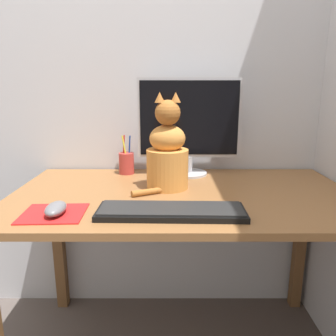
{
  "coord_description": "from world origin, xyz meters",
  "views": [
    {
      "loc": [
        -0.06,
        -1.19,
        1.12
      ],
      "look_at": [
        -0.05,
        -0.08,
        0.85
      ],
      "focal_mm": 35.0,
      "sensor_mm": 36.0,
      "label": 1
    }
  ],
  "objects_px": {
    "computer_mouse_left": "(55,209)",
    "cat": "(166,154)",
    "monitor": "(188,124)",
    "keyboard": "(170,211)",
    "pen_cup": "(125,163)"
  },
  "relations": [
    {
      "from": "monitor",
      "to": "keyboard",
      "type": "distance_m",
      "value": 0.55
    },
    {
      "from": "keyboard",
      "to": "pen_cup",
      "type": "relative_size",
      "value": 2.63
    },
    {
      "from": "cat",
      "to": "pen_cup",
      "type": "relative_size",
      "value": 2.09
    },
    {
      "from": "keyboard",
      "to": "computer_mouse_left",
      "type": "height_order",
      "value": "computer_mouse_left"
    },
    {
      "from": "monitor",
      "to": "keyboard",
      "type": "height_order",
      "value": "monitor"
    },
    {
      "from": "cat",
      "to": "monitor",
      "type": "bearing_deg",
      "value": 59.64
    },
    {
      "from": "computer_mouse_left",
      "to": "cat",
      "type": "xyz_separation_m",
      "value": [
        0.35,
        0.29,
        0.12
      ]
    },
    {
      "from": "keyboard",
      "to": "cat",
      "type": "height_order",
      "value": "cat"
    },
    {
      "from": "cat",
      "to": "keyboard",
      "type": "bearing_deg",
      "value": -93.02
    },
    {
      "from": "keyboard",
      "to": "computer_mouse_left",
      "type": "xyz_separation_m",
      "value": [
        -0.36,
        -0.01,
        0.01
      ]
    },
    {
      "from": "monitor",
      "to": "pen_cup",
      "type": "bearing_deg",
      "value": 177.28
    },
    {
      "from": "computer_mouse_left",
      "to": "pen_cup",
      "type": "bearing_deg",
      "value": 72.96
    },
    {
      "from": "monitor",
      "to": "computer_mouse_left",
      "type": "distance_m",
      "value": 0.7
    },
    {
      "from": "computer_mouse_left",
      "to": "cat",
      "type": "height_order",
      "value": "cat"
    },
    {
      "from": "keyboard",
      "to": "pen_cup",
      "type": "bearing_deg",
      "value": 113.12
    }
  ]
}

